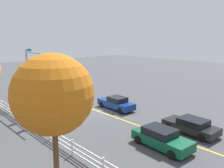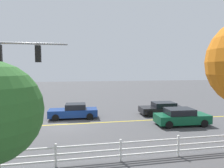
# 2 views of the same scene
# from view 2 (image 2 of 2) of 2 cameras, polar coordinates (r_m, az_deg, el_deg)

# --- Properties ---
(ground_plane) EXTENTS (120.00, 120.00, 0.00)m
(ground_plane) POSITION_cam_2_polar(r_m,az_deg,el_deg) (17.79, -12.93, -11.33)
(ground_plane) COLOR #444447
(lane_center_stripe) EXTENTS (28.00, 0.16, 0.01)m
(lane_center_stripe) POSITION_cam_2_polar(r_m,az_deg,el_deg) (18.07, 0.09, -10.95)
(lane_center_stripe) COLOR gold
(lane_center_stripe) RESTS_ON ground_plane
(car_0) EXTENTS (4.63, 2.17, 1.30)m
(car_0) POSITION_cam_2_polar(r_m,az_deg,el_deg) (21.49, 14.32, -6.87)
(car_0) COLOR black
(car_0) RESTS_ON ground_plane
(car_1) EXTENTS (4.66, 1.96, 1.43)m
(car_1) POSITION_cam_2_polar(r_m,az_deg,el_deg) (19.58, -11.05, -7.80)
(car_1) COLOR navy
(car_1) RESTS_ON ground_plane
(car_2) EXTENTS (4.56, 2.11, 1.44)m
(car_2) POSITION_cam_2_polar(r_m,az_deg,el_deg) (17.96, 19.44, -8.98)
(car_2) COLOR #0C4C2D
(car_2) RESTS_ON ground_plane
(white_rail_fence) EXTENTS (26.10, 0.10, 1.15)m
(white_rail_fence) POSITION_cam_2_polar(r_m,az_deg,el_deg) (10.73, 2.49, -18.50)
(white_rail_fence) COLOR white
(white_rail_fence) RESTS_ON ground_plane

